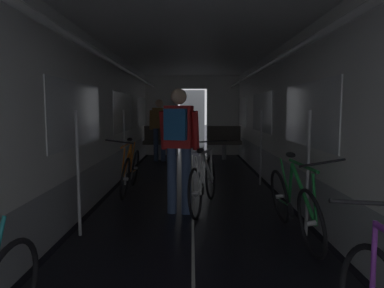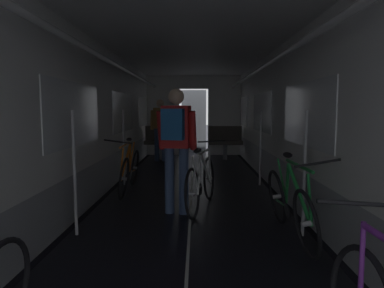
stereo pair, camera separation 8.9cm
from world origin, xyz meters
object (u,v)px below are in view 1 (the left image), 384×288
(bicycle_orange, at_px, (130,170))
(person_cyclist_aisle, at_px, (178,139))
(bench_seat_far_right, at_px, (223,139))
(bicycle_white_in_aisle, at_px, (203,182))
(bicycle_green, at_px, (293,203))
(bench_seat_far_left, at_px, (160,139))
(person_standing_near_bench, at_px, (159,126))

(bicycle_orange, relative_size, person_cyclist_aisle, 1.00)
(bench_seat_far_right, bearing_deg, bicycle_white_in_aisle, -98.56)
(bicycle_green, bearing_deg, person_cyclist_aisle, 146.73)
(bench_seat_far_left, relative_size, bicycle_orange, 0.58)
(bicycle_green, bearing_deg, bench_seat_far_left, 108.46)
(bench_seat_far_right, bearing_deg, bicycle_orange, -116.60)
(bench_seat_far_right, xyz_separation_m, bicycle_orange, (-1.96, -3.92, -0.19))
(bench_seat_far_left, xyz_separation_m, bicycle_orange, (-0.16, -3.92, -0.19))
(bench_seat_far_left, distance_m, bicycle_orange, 3.93)
(bicycle_orange, xyz_separation_m, bicycle_green, (2.18, -2.10, -0.00))
(bicycle_orange, distance_m, person_standing_near_bench, 3.60)
(bicycle_white_in_aisle, bearing_deg, bicycle_orange, 141.04)
(bench_seat_far_left, height_order, bicycle_green, bicycle_green)
(bench_seat_far_left, distance_m, bicycle_green, 6.36)
(bicycle_orange, distance_m, bicycle_green, 3.03)
(bench_seat_far_left, xyz_separation_m, person_standing_near_bench, (0.00, -0.38, 0.41))
(bicycle_green, bearing_deg, bicycle_orange, 135.96)
(bicycle_green, bearing_deg, bench_seat_far_right, 92.01)
(bicycle_green, distance_m, person_standing_near_bench, 6.03)
(bench_seat_far_left, distance_m, bicycle_white_in_aisle, 5.03)
(bicycle_orange, relative_size, bicycle_green, 1.00)
(bench_seat_far_left, bearing_deg, bicycle_orange, -92.40)
(bicycle_green, relative_size, person_cyclist_aisle, 1.01)
(bench_seat_far_left, height_order, bench_seat_far_right, same)
(person_cyclist_aisle, bearing_deg, bicycle_green, -33.27)
(bicycle_orange, bearing_deg, bench_seat_far_right, 63.40)
(bicycle_white_in_aisle, xyz_separation_m, person_standing_near_bench, (-1.06, 4.54, 0.59))
(bench_seat_far_left, distance_m, bench_seat_far_right, 1.80)
(bicycle_white_in_aisle, bearing_deg, bench_seat_far_right, 81.44)
(bicycle_orange, bearing_deg, person_standing_near_bench, 87.30)
(bench_seat_far_left, height_order, bicycle_white_in_aisle, bench_seat_far_left)
(person_standing_near_bench, bearing_deg, bench_seat_far_left, 90.41)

